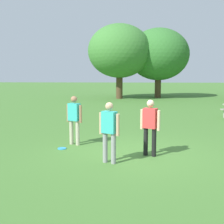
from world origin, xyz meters
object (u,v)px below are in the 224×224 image
object	(u,v)px
person_catcher	(150,124)
person_bystander	(109,128)
frisbee	(62,148)
person_thrower	(74,117)
tree_tall_left	(119,51)
tree_broad_center	(158,54)

from	to	relation	value
person_catcher	person_bystander	world-z (taller)	same
person_catcher	frisbee	size ratio (longest dim) A/B	5.95
person_thrower	person_bystander	distance (m)	2.38
person_bystander	person_catcher	bearing A→B (deg)	33.73
frisbee	tree_tall_left	world-z (taller)	tree_tall_left
person_thrower	person_catcher	xyz separation A→B (m)	(2.42, -1.24, 0.00)
person_thrower	frisbee	xyz separation A→B (m)	(-0.31, -0.58, -0.93)
person_catcher	frisbee	world-z (taller)	person_catcher
frisbee	tree_broad_center	distance (m)	20.56
tree_tall_left	tree_broad_center	distance (m)	3.83
frisbee	tree_tall_left	size ratio (longest dim) A/B	0.04
person_bystander	frisbee	bearing A→B (deg)	138.45
tree_broad_center	person_thrower	bearing A→B (deg)	-103.60
person_thrower	tree_broad_center	world-z (taller)	tree_broad_center
tree_tall_left	tree_broad_center	xyz separation A→B (m)	(3.60, 1.30, -0.23)
person_bystander	tree_tall_left	xyz separation A→B (m)	(-0.29, 19.67, 3.31)
person_thrower	tree_broad_center	distance (m)	19.77
person_thrower	person_bystander	world-z (taller)	same
tree_tall_left	person_bystander	bearing A→B (deg)	-89.14
frisbee	person_thrower	bearing A→B (deg)	62.26
person_thrower	person_bystander	xyz separation A→B (m)	(1.29, -1.99, 0.00)
person_bystander	tree_broad_center	distance (m)	21.45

